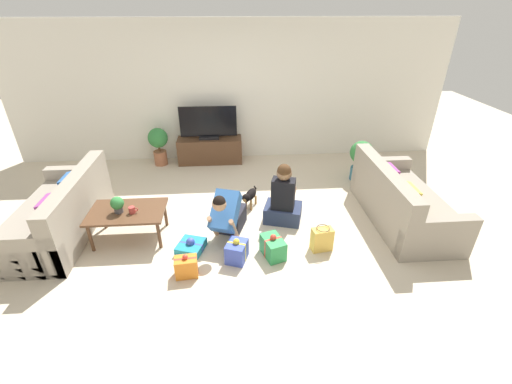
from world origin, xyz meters
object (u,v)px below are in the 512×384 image
(person_sitting, at_px, (283,200))
(gift_box_a, at_px, (237,251))
(sofa_right, at_px, (400,202))
(gift_box_b, at_px, (273,247))
(mug, at_px, (132,210))
(potted_plant_corner_right, at_px, (361,158))
(gift_box_c, at_px, (191,246))
(sofa_left, at_px, (60,214))
(gift_box_d, at_px, (186,267))
(person_kneeling, at_px, (228,214))
(gift_bag_a, at_px, (322,239))
(tabletop_plant, at_px, (117,204))
(coffee_table, at_px, (127,214))
(tv_console, at_px, (210,150))
(potted_plant_back_left, at_px, (159,143))
(dog, at_px, (250,196))
(tv, at_px, (208,125))

(person_sitting, relative_size, gift_box_a, 2.73)
(sofa_right, distance_m, person_sitting, 1.70)
(gift_box_b, height_order, mug, mug)
(potted_plant_corner_right, xyz_separation_m, gift_box_c, (-2.83, -1.82, -0.36))
(sofa_left, bearing_deg, gift_box_c, 73.40)
(sofa_right, relative_size, potted_plant_corner_right, 2.65)
(gift_box_c, distance_m, gift_box_d, 0.47)
(gift_box_c, xyz_separation_m, mug, (-0.74, 0.28, 0.41))
(gift_box_a, distance_m, gift_box_d, 0.63)
(person_kneeling, height_order, mug, person_kneeling)
(person_kneeling, height_order, gift_box_a, person_kneeling)
(potted_plant_corner_right, bearing_deg, person_kneeling, -146.94)
(potted_plant_corner_right, bearing_deg, sofa_left, -164.50)
(gift_box_d, bearing_deg, gift_bag_a, 11.91)
(tabletop_plant, bearing_deg, coffee_table, 19.92)
(tv_console, height_order, potted_plant_corner_right, potted_plant_corner_right)
(sofa_left, xyz_separation_m, potted_plant_back_left, (0.97, 2.22, 0.16))
(gift_box_b, bearing_deg, gift_box_d, -165.12)
(dog, bearing_deg, potted_plant_corner_right, 48.24)
(gift_box_c, bearing_deg, tv_console, 87.14)
(potted_plant_back_left, bearing_deg, person_sitting, -45.75)
(potted_plant_corner_right, bearing_deg, person_sitting, -141.67)
(person_sitting, distance_m, gift_box_d, 1.68)
(sofa_right, relative_size, tabletop_plant, 8.62)
(gift_box_b, distance_m, tabletop_plant, 2.07)
(person_kneeling, height_order, tabletop_plant, person_kneeling)
(tv, relative_size, person_sitting, 1.17)
(sofa_right, distance_m, tabletop_plant, 3.91)
(coffee_table, height_order, potted_plant_back_left, potted_plant_back_left)
(gift_box_c, height_order, mug, mug)
(potted_plant_back_left, height_order, gift_bag_a, potted_plant_back_left)
(sofa_left, height_order, gift_box_a, sofa_left)
(tv, bearing_deg, coffee_table, -111.48)
(tv, relative_size, tabletop_plant, 4.86)
(tv_console, height_order, person_sitting, person_sitting)
(tv, height_order, dog, tv)
(sofa_left, bearing_deg, potted_plant_corner_right, 105.50)
(sofa_left, height_order, gift_box_b, sofa_left)
(sofa_left, distance_m, tv, 3.03)
(gift_box_d, relative_size, tabletop_plant, 1.35)
(gift_box_a, bearing_deg, dog, 78.97)
(tv, distance_m, dog, 2.03)
(dog, height_order, tabletop_plant, tabletop_plant)
(sofa_right, bearing_deg, gift_box_b, 109.82)
(coffee_table, xyz_separation_m, gift_box_b, (1.87, -0.53, -0.25))
(person_kneeling, relative_size, tabletop_plant, 3.78)
(potted_plant_corner_right, xyz_separation_m, gift_box_b, (-1.79, -2.01, -0.29))
(sofa_right, height_order, tabletop_plant, sofa_right)
(mug, bearing_deg, gift_box_d, -45.34)
(person_sitting, height_order, gift_box_d, person_sitting)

